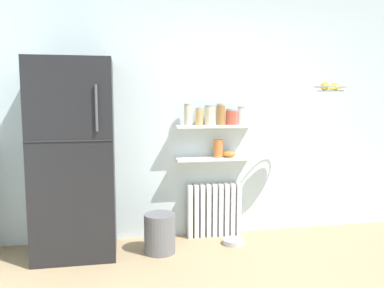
# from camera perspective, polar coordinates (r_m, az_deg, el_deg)

# --- Properties ---
(back_wall) EXTENTS (7.04, 0.10, 2.60)m
(back_wall) POSITION_cam_1_polar(r_m,az_deg,el_deg) (4.19, 2.31, 4.16)
(back_wall) COLOR silver
(back_wall) RESTS_ON ground_plane
(refrigerator) EXTENTS (0.74, 0.65, 1.85)m
(refrigerator) POSITION_cam_1_polar(r_m,az_deg,el_deg) (3.79, -17.09, -2.09)
(refrigerator) COLOR black
(refrigerator) RESTS_ON ground_plane
(radiator) EXTENTS (0.58, 0.12, 0.57)m
(radiator) POSITION_cam_1_polar(r_m,az_deg,el_deg) (4.24, 3.28, -9.73)
(radiator) COLOR white
(radiator) RESTS_ON ground_plane
(wall_shelf_lower) EXTENTS (0.83, 0.22, 0.02)m
(wall_shelf_lower) POSITION_cam_1_polar(r_m,az_deg,el_deg) (4.09, 3.44, -2.17)
(wall_shelf_lower) COLOR white
(wall_shelf_upper) EXTENTS (0.83, 0.22, 0.02)m
(wall_shelf_upper) POSITION_cam_1_polar(r_m,az_deg,el_deg) (4.05, 3.47, 2.66)
(wall_shelf_upper) COLOR white
(storage_jar_0) EXTENTS (0.09, 0.09, 0.22)m
(storage_jar_0) POSITION_cam_1_polar(r_m,az_deg,el_deg) (3.98, -0.57, 4.37)
(storage_jar_0) COLOR beige
(storage_jar_0) RESTS_ON wall_shelf_upper
(storage_jar_1) EXTENTS (0.08, 0.08, 0.18)m
(storage_jar_1) POSITION_cam_1_polar(r_m,az_deg,el_deg) (4.01, 1.06, 4.09)
(storage_jar_1) COLOR tan
(storage_jar_1) RESTS_ON wall_shelf_upper
(storage_jar_2) EXTENTS (0.12, 0.12, 0.21)m
(storage_jar_2) POSITION_cam_1_polar(r_m,az_deg,el_deg) (4.03, 2.68, 4.27)
(storage_jar_2) COLOR beige
(storage_jar_2) RESTS_ON wall_shelf_upper
(storage_jar_3) EXTENTS (0.09, 0.09, 0.22)m
(storage_jar_3) POSITION_cam_1_polar(r_m,az_deg,el_deg) (4.06, 4.28, 4.40)
(storage_jar_3) COLOR olive
(storage_jar_3) RESTS_ON wall_shelf_upper
(storage_jar_4) EXTENTS (0.11, 0.11, 0.17)m
(storage_jar_4) POSITION_cam_1_polar(r_m,az_deg,el_deg) (4.09, 5.85, 4.00)
(storage_jar_4) COLOR #C64C38
(storage_jar_4) RESTS_ON wall_shelf_upper
(storage_jar_5) EXTENTS (0.09, 0.09, 0.19)m
(storage_jar_5) POSITION_cam_1_polar(r_m,az_deg,el_deg) (4.12, 7.40, 4.18)
(storage_jar_5) COLOR silver
(storage_jar_5) RESTS_ON wall_shelf_upper
(vase) EXTENTS (0.10, 0.10, 0.19)m
(vase) POSITION_cam_1_polar(r_m,az_deg,el_deg) (4.08, 3.87, -0.66)
(vase) COLOR #CC7033
(vase) RESTS_ON wall_shelf_lower
(shelf_bowl) EXTENTS (0.14, 0.14, 0.06)m
(shelf_bowl) POSITION_cam_1_polar(r_m,az_deg,el_deg) (4.12, 5.53, -1.49)
(shelf_bowl) COLOR orange
(shelf_bowl) RESTS_ON wall_shelf_lower
(trash_bin) EXTENTS (0.30, 0.30, 0.38)m
(trash_bin) POSITION_cam_1_polar(r_m,az_deg,el_deg) (3.83, -4.81, -13.04)
(trash_bin) COLOR slate
(trash_bin) RESTS_ON ground_plane
(pet_food_bowl) EXTENTS (0.22, 0.22, 0.05)m
(pet_food_bowl) POSITION_cam_1_polar(r_m,az_deg,el_deg) (4.10, 6.18, -14.19)
(pet_food_bowl) COLOR #B7B7BC
(pet_food_bowl) RESTS_ON ground_plane
(hanging_fruit_basket) EXTENTS (0.32, 0.32, 0.09)m
(hanging_fruit_basket) POSITION_cam_1_polar(r_m,az_deg,el_deg) (4.05, 19.84, 7.88)
(hanging_fruit_basket) COLOR #B2B2B7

